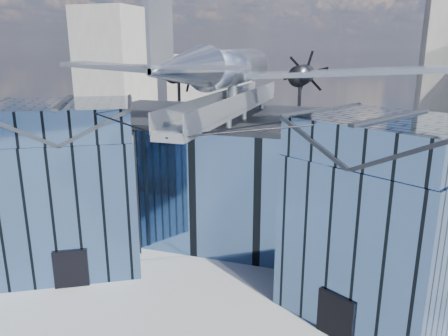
% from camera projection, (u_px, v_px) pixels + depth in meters
% --- Properties ---
extents(ground_plane, '(120.00, 120.00, 0.00)m').
position_uv_depth(ground_plane, '(215.00, 274.00, 30.62)').
color(ground_plane, gray).
extents(museum, '(32.88, 24.50, 17.60)m').
position_uv_depth(museum, '(239.00, 176.00, 34.46)').
color(museum, '#46658F').
rests_on(museum, ground).
extents(bg_towers, '(77.00, 24.50, 26.00)m').
position_uv_depth(bg_towers, '(321.00, 80.00, 73.74)').
color(bg_towers, gray).
rests_on(bg_towers, ground).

